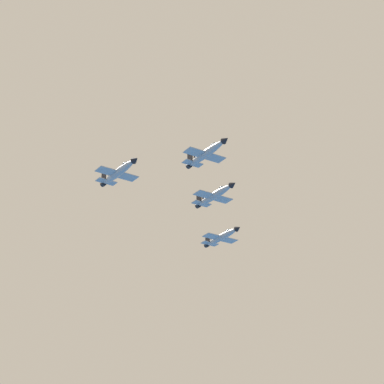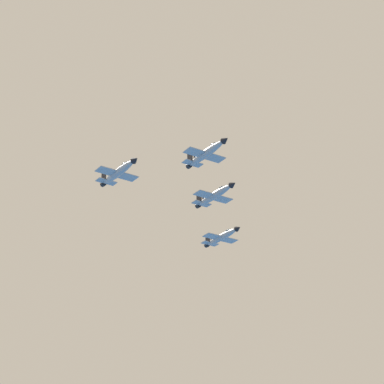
{
  "view_description": "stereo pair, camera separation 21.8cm",
  "coord_description": "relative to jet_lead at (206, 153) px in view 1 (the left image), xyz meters",
  "views": [
    {
      "loc": [
        -125.75,
        9.94,
        27.34
      ],
      "look_at": [
        34.52,
        -15.66,
        103.15
      ],
      "focal_mm": 69.86,
      "sensor_mm": 36.0,
      "label": 1
    },
    {
      "loc": [
        -125.79,
        9.72,
        27.34
      ],
      "look_at": [
        34.52,
        -15.66,
        103.15
      ],
      "focal_mm": 69.86,
      "sensor_mm": 36.0,
      "label": 2
    }
  ],
  "objects": [
    {
      "name": "jet_right_wingman",
      "position": [
        8.72,
        18.69,
        -1.83
      ],
      "size": [
        15.32,
        10.21,
        3.43
      ],
      "rotation": [
        0.0,
        0.0,
        3.58
      ],
      "color": "#9EA3A8"
    },
    {
      "name": "jet_left_wingman",
      "position": [
        19.85,
        -5.59,
        -0.75
      ],
      "size": [
        15.57,
        10.34,
        3.47
      ],
      "rotation": [
        0.0,
        0.0,
        3.56
      ],
      "color": "#9EA3A8"
    },
    {
      "name": "jet_lead",
      "position": [
        0.0,
        0.0,
        0.0
      ],
      "size": [
        15.12,
        10.01,
        3.35
      ],
      "rotation": [
        0.0,
        0.0,
        3.55
      ],
      "color": "#9EA3A8"
    },
    {
      "name": "jet_left_outer",
      "position": [
        39.71,
        -11.19,
        -3.63
      ],
      "size": [
        15.29,
        10.14,
        3.4
      ],
      "rotation": [
        0.0,
        0.0,
        3.56
      ],
      "color": "#9EA3A8"
    }
  ]
}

